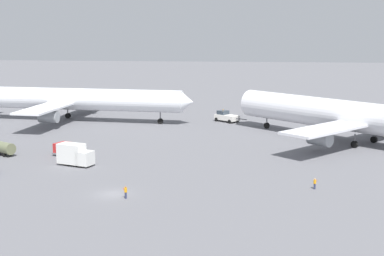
{
  "coord_description": "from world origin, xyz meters",
  "views": [
    {
      "loc": [
        18.7,
        -69.54,
        21.77
      ],
      "look_at": [
        7.36,
        28.57,
        4.0
      ],
      "focal_mm": 51.91,
      "sensor_mm": 36.0,
      "label": 1
    }
  ],
  "objects_px": {
    "ground_crew_wing_walker_right": "(315,183)",
    "pushback_tug": "(226,117)",
    "airliner_being_pushed": "(351,116)",
    "gse_container_dolly_flat": "(63,148)",
    "gse_fuel_bowser_stubby": "(3,148)",
    "ground_crew_marshaller_foreground": "(126,192)",
    "airliner_at_gate_left": "(73,99)",
    "gse_catering_truck_tall": "(75,155)"
  },
  "relations": [
    {
      "from": "pushback_tug",
      "to": "gse_fuel_bowser_stubby",
      "type": "height_order",
      "value": "pushback_tug"
    },
    {
      "from": "gse_container_dolly_flat",
      "to": "ground_crew_wing_walker_right",
      "type": "height_order",
      "value": "gse_container_dolly_flat"
    },
    {
      "from": "gse_container_dolly_flat",
      "to": "ground_crew_wing_walker_right",
      "type": "bearing_deg",
      "value": -21.43
    },
    {
      "from": "airliner_at_gate_left",
      "to": "gse_catering_truck_tall",
      "type": "bearing_deg",
      "value": -71.32
    },
    {
      "from": "pushback_tug",
      "to": "ground_crew_marshaller_foreground",
      "type": "height_order",
      "value": "pushback_tug"
    },
    {
      "from": "pushback_tug",
      "to": "ground_crew_wing_walker_right",
      "type": "height_order",
      "value": "pushback_tug"
    },
    {
      "from": "airliner_being_pushed",
      "to": "airliner_at_gate_left",
      "type": "bearing_deg",
      "value": 163.0
    },
    {
      "from": "gse_container_dolly_flat",
      "to": "ground_crew_wing_walker_right",
      "type": "xyz_separation_m",
      "value": [
        41.59,
        -16.32,
        -0.38
      ]
    },
    {
      "from": "ground_crew_wing_walker_right",
      "to": "pushback_tug",
      "type": "bearing_deg",
      "value": 105.45
    },
    {
      "from": "ground_crew_marshaller_foreground",
      "to": "airliner_being_pushed",
      "type": "bearing_deg",
      "value": 48.94
    },
    {
      "from": "airliner_at_gate_left",
      "to": "pushback_tug",
      "type": "relative_size",
      "value": 7.22
    },
    {
      "from": "gse_fuel_bowser_stubby",
      "to": "pushback_tug",
      "type": "bearing_deg",
      "value": 47.36
    },
    {
      "from": "airliner_at_gate_left",
      "to": "airliner_being_pushed",
      "type": "relative_size",
      "value": 1.23
    },
    {
      "from": "airliner_at_gate_left",
      "to": "ground_crew_marshaller_foreground",
      "type": "bearing_deg",
      "value": -65.71
    },
    {
      "from": "pushback_tug",
      "to": "gse_container_dolly_flat",
      "type": "distance_m",
      "value": 46.6
    },
    {
      "from": "gse_fuel_bowser_stubby",
      "to": "ground_crew_marshaller_foreground",
      "type": "relative_size",
      "value": 3.04
    },
    {
      "from": "gse_catering_truck_tall",
      "to": "ground_crew_marshaller_foreground",
      "type": "distance_m",
      "value": 20.45
    },
    {
      "from": "airliner_being_pushed",
      "to": "ground_crew_marshaller_foreground",
      "type": "xyz_separation_m",
      "value": [
        -34.75,
        -39.88,
        -4.27
      ]
    },
    {
      "from": "airliner_at_gate_left",
      "to": "pushback_tug",
      "type": "distance_m",
      "value": 36.51
    },
    {
      "from": "airliner_being_pushed",
      "to": "pushback_tug",
      "type": "distance_m",
      "value": 33.55
    },
    {
      "from": "gse_catering_truck_tall",
      "to": "pushback_tug",
      "type": "bearing_deg",
      "value": 64.29
    },
    {
      "from": "airliner_at_gate_left",
      "to": "airliner_being_pushed",
      "type": "xyz_separation_m",
      "value": [
        61.2,
        -18.72,
        -0.05
      ]
    },
    {
      "from": "airliner_at_gate_left",
      "to": "gse_container_dolly_flat",
      "type": "height_order",
      "value": "airliner_at_gate_left"
    },
    {
      "from": "gse_catering_truck_tall",
      "to": "ground_crew_marshaller_foreground",
      "type": "xyz_separation_m",
      "value": [
        12.18,
        -16.4,
        -0.87
      ]
    },
    {
      "from": "airliner_being_pushed",
      "to": "ground_crew_wing_walker_right",
      "type": "relative_size",
      "value": 30.19
    },
    {
      "from": "airliner_at_gate_left",
      "to": "ground_crew_wing_walker_right",
      "type": "xyz_separation_m",
      "value": [
        51.26,
        -51.43,
        -4.4
      ]
    },
    {
      "from": "airliner_at_gate_left",
      "to": "ground_crew_wing_walker_right",
      "type": "height_order",
      "value": "airliner_at_gate_left"
    },
    {
      "from": "gse_fuel_bowser_stubby",
      "to": "gse_container_dolly_flat",
      "type": "height_order",
      "value": "gse_fuel_bowser_stubby"
    },
    {
      "from": "gse_container_dolly_flat",
      "to": "gse_fuel_bowser_stubby",
      "type": "bearing_deg",
      "value": -171.7
    },
    {
      "from": "airliner_being_pushed",
      "to": "gse_container_dolly_flat",
      "type": "xyz_separation_m",
      "value": [
        -51.52,
        -16.39,
        -3.98
      ]
    },
    {
      "from": "airliner_being_pushed",
      "to": "gse_container_dolly_flat",
      "type": "relative_size",
      "value": 12.27
    },
    {
      "from": "gse_container_dolly_flat",
      "to": "pushback_tug",
      "type": "bearing_deg",
      "value": 55.38
    },
    {
      "from": "airliner_at_gate_left",
      "to": "gse_container_dolly_flat",
      "type": "relative_size",
      "value": 15.11
    },
    {
      "from": "gse_container_dolly_flat",
      "to": "ground_crew_marshaller_foreground",
      "type": "distance_m",
      "value": 28.87
    },
    {
      "from": "airliner_at_gate_left",
      "to": "gse_container_dolly_flat",
      "type": "distance_m",
      "value": 36.64
    },
    {
      "from": "gse_container_dolly_flat",
      "to": "gse_catering_truck_tall",
      "type": "relative_size",
      "value": 0.6
    },
    {
      "from": "airliner_being_pushed",
      "to": "pushback_tug",
      "type": "xyz_separation_m",
      "value": [
        -25.05,
        21.96,
        -3.94
      ]
    },
    {
      "from": "gse_fuel_bowser_stubby",
      "to": "gse_catering_truck_tall",
      "type": "height_order",
      "value": "gse_catering_truck_tall"
    },
    {
      "from": "pushback_tug",
      "to": "gse_container_dolly_flat",
      "type": "relative_size",
      "value": 2.09
    },
    {
      "from": "airliner_being_pushed",
      "to": "ground_crew_wing_walker_right",
      "type": "bearing_deg",
      "value": -106.9
    },
    {
      "from": "airliner_being_pushed",
      "to": "gse_catering_truck_tall",
      "type": "bearing_deg",
      "value": -153.42
    },
    {
      "from": "gse_fuel_bowser_stubby",
      "to": "ground_crew_wing_walker_right",
      "type": "xyz_separation_m",
      "value": [
        51.8,
        -14.83,
        -0.54
      ]
    }
  ]
}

